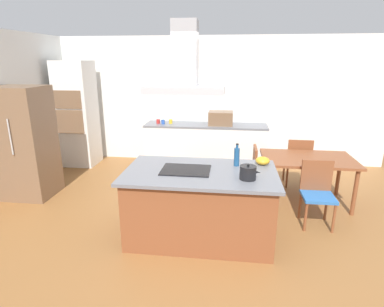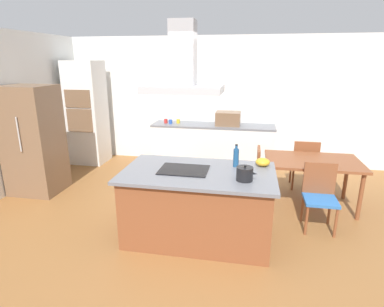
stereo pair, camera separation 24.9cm
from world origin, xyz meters
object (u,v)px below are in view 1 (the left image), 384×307
coffee_mug_blue (163,122)px  coffee_mug_yellow (171,121)px  dining_table (307,163)px  chair_facing_back_wall (298,159)px  wall_oven_stack (77,114)px  cooktop (186,170)px  countertop_microwave (221,118)px  chair_facing_island (317,189)px  coffee_mug_red (158,121)px  olive_oil_bottle (237,156)px  range_hood (185,70)px  chair_at_left_end (248,170)px  tea_kettle (248,173)px  refrigerator (25,143)px  mixing_bowl (263,161)px

coffee_mug_blue → coffee_mug_yellow: bearing=25.7°
coffee_mug_yellow → dining_table: coffee_mug_yellow is taller
coffee_mug_yellow → dining_table: bearing=-33.8°
chair_facing_back_wall → wall_oven_stack: bearing=170.4°
coffee_mug_blue → cooktop: bearing=-72.3°
countertop_microwave → dining_table: 2.22m
countertop_microwave → chair_facing_island: size_ratio=0.56×
coffee_mug_blue → chair_facing_island: (2.64, -2.26, -0.44)m
wall_oven_stack → chair_facing_back_wall: (4.46, -0.76, -0.59)m
countertop_microwave → wall_oven_stack: 3.05m
chair_facing_back_wall → chair_facing_island: 1.33m
coffee_mug_red → chair_facing_back_wall: 2.96m
chair_facing_back_wall → chair_facing_island: (0.00, -1.33, 0.00)m
cooktop → olive_oil_bottle: size_ratio=2.05×
wall_oven_stack → dining_table: bearing=-17.7°
dining_table → range_hood: range_hood is taller
chair_at_left_end → range_hood: (-0.83, -1.23, 1.59)m
coffee_mug_red → chair_facing_back_wall: coffee_mug_red is taller
tea_kettle → refrigerator: 3.73m
olive_oil_bottle → wall_oven_stack: 4.11m
countertop_microwave → refrigerator: (-3.12, -1.93, -0.13)m
olive_oil_bottle → tea_kettle: bearing=-75.0°
wall_oven_stack → chair_at_left_end: (3.55, -1.42, -0.59)m
cooktop → chair_facing_back_wall: size_ratio=0.67×
mixing_bowl → chair_at_left_end: (-0.13, 0.87, -0.44)m
cooktop → chair_facing_island: cooktop is taller
countertop_microwave → chair_at_left_end: size_ratio=0.56×
dining_table → chair_at_left_end: 0.93m
mixing_bowl → chair_facing_back_wall: 1.78m
coffee_mug_yellow → mixing_bowl: bearing=-56.1°
coffee_mug_red → refrigerator: bearing=-133.0°
tea_kettle → refrigerator: (-3.54, 1.15, -0.07)m
tea_kettle → cooktop: bearing=164.9°
chair_facing_island → cooktop: bearing=-162.2°
coffee_mug_blue → chair_facing_island: coffee_mug_blue is taller
tea_kettle → mixing_bowl: tea_kettle is taller
olive_oil_bottle → dining_table: olive_oil_bottle is taller
cooktop → countertop_microwave: size_ratio=1.20×
mixing_bowl → range_hood: size_ratio=0.20×
chair_facing_island → dining_table: bearing=90.0°
cooktop → wall_oven_stack: bearing=135.8°
chair_at_left_end → chair_facing_back_wall: bearing=36.0°
cooktop → chair_at_left_end: size_ratio=0.67×
cooktop → olive_oil_bottle: 0.69m
coffee_mug_red → dining_table: (2.76, -1.64, -0.28)m
coffee_mug_red → chair_at_left_end: (1.84, -1.64, -0.44)m
coffee_mug_blue → dining_table: bearing=-31.1°
olive_oil_bottle → chair_facing_island: olive_oil_bottle is taller
coffee_mug_blue → coffee_mug_yellow: size_ratio=1.00×
coffee_mug_yellow → chair_facing_island: size_ratio=0.10×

